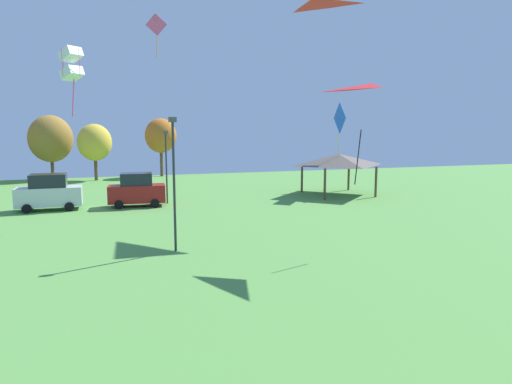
{
  "coord_description": "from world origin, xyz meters",
  "views": [
    {
      "loc": [
        -5.26,
        2.89,
        5.87
      ],
      "look_at": [
        -1.22,
        15.17,
        4.03
      ],
      "focal_mm": 32.0,
      "sensor_mm": 36.0,
      "label": 1
    }
  ],
  "objects": [
    {
      "name": "treeline_tree_2",
      "position": [
        -11.12,
        59.32,
        4.59
      ],
      "size": [
        4.81,
        4.81,
        7.24
      ],
      "color": "brown",
      "rests_on": "ground"
    },
    {
      "name": "kite_flying_0",
      "position": [
        -6.47,
        23.92,
        8.49
      ],
      "size": [
        1.05,
        1.06,
        2.88
      ],
      "color": "white"
    },
    {
      "name": "light_post_1",
      "position": [
        -0.87,
        38.35,
        3.2
      ],
      "size": [
        0.36,
        0.2,
        5.62
      ],
      "color": "#2D2D33",
      "rests_on": "ground"
    },
    {
      "name": "kite_flying_3",
      "position": [
        13.79,
        37.96,
        6.52
      ],
      "size": [
        0.43,
        2.67,
        5.4
      ],
      "color": "blue"
    },
    {
      "name": "treeline_tree_3",
      "position": [
        -6.4,
        56.62,
        4.21
      ],
      "size": [
        3.7,
        3.7,
        6.27
      ],
      "color": "brown",
      "rests_on": "ground"
    },
    {
      "name": "parked_car_leftmost",
      "position": [
        -9.24,
        38.05,
        1.26
      ],
      "size": [
        4.39,
        2.03,
        2.59
      ],
      "rotation": [
        0.0,
        0.0,
        -0.0
      ],
      "color": "silver",
      "rests_on": "ground"
    },
    {
      "name": "kite_flying_5",
      "position": [
        6.51,
        28.09,
        12.11
      ],
      "size": [
        4.04,
        4.1,
        0.09
      ],
      "color": "red"
    },
    {
      "name": "parked_car_second_from_left",
      "position": [
        -3.19,
        37.67,
        1.23
      ],
      "size": [
        4.24,
        2.21,
        2.52
      ],
      "rotation": [
        0.0,
        0.0,
        -0.08
      ],
      "color": "maroon",
      "rests_on": "ground"
    },
    {
      "name": "kite_flying_4",
      "position": [
        6.61,
        21.81,
        6.9
      ],
      "size": [
        2.61,
        3.04,
        4.0
      ],
      "color": "red"
    },
    {
      "name": "light_post_0",
      "position": [
        -2.28,
        24.23,
        3.57
      ],
      "size": [
        0.36,
        0.2,
        6.34
      ],
      "color": "#2D2D33",
      "rests_on": "ground"
    },
    {
      "name": "kite_flying_6",
      "position": [
        -1.81,
        33.98,
        12.29
      ],
      "size": [
        1.36,
        0.47,
        2.78
      ],
      "color": "#E54C93"
    },
    {
      "name": "treeline_tree_4",
      "position": [
        1.07,
        58.69,
        4.87
      ],
      "size": [
        3.74,
        3.74,
        6.96
      ],
      "color": "brown",
      "rests_on": "ground"
    },
    {
      "name": "park_pavilion",
      "position": [
        13.98,
        38.42,
        3.08
      ],
      "size": [
        6.21,
        5.94,
        3.6
      ],
      "color": "brown",
      "rests_on": "ground"
    }
  ]
}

